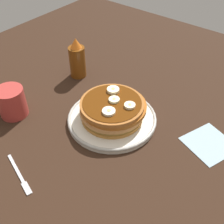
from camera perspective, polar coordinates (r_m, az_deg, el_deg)
The scene contains 11 objects.
ground_plane at distance 78.46cm, azimuth 0.00°, elevation -2.58°, with size 140.00×140.00×3.00cm, color black.
plate at distance 76.82cm, azimuth 0.00°, elevation -1.30°, with size 24.20×24.20×1.64cm.
pancake_stack at distance 74.75cm, azimuth 0.19°, elevation 0.48°, with size 18.01×18.29×5.23cm.
banana_slice_0 at distance 73.35cm, azimuth 0.60°, elevation 2.39°, with size 2.90×2.90×0.84cm.
banana_slice_1 at distance 69.94cm, azimuth -0.66°, elevation 0.09°, with size 3.37×3.37×0.85cm.
banana_slice_2 at distance 71.79cm, azimuth 3.61°, elevation 1.30°, with size 2.89×2.89×0.89cm.
banana_slice_3 at distance 76.65cm, azimuth 0.22°, elevation 4.45°, with size 3.39×3.39×1.01cm.
coffee_mug at distance 81.86cm, azimuth -19.79°, elevation 2.06°, with size 10.89×7.68×8.31cm.
napkin at distance 75.45cm, azimuth 19.08°, elevation -6.03°, with size 11.00×11.00×0.30cm, color #99B2BF.
fork at distance 68.31cm, azimuth -18.11°, elevation -12.14°, with size 12.71×4.76×0.50cm.
syrup_bottle at distance 92.33cm, azimuth -7.05°, elevation 10.49°, with size 5.21×5.21×13.33cm.
Camera 1 is at (-34.94, 44.25, 53.05)cm, focal length 45.22 mm.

